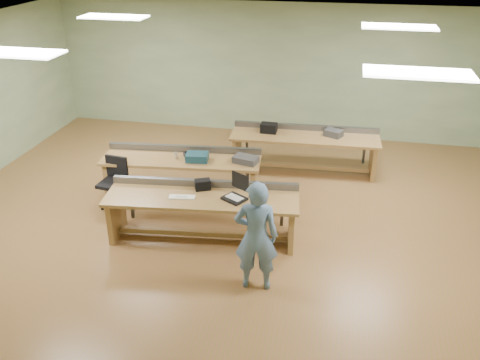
{
  "coord_description": "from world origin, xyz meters",
  "views": [
    {
      "loc": [
        1.7,
        -7.38,
        4.43
      ],
      "look_at": [
        0.28,
        -0.6,
        0.97
      ],
      "focal_mm": 38.0,
      "sensor_mm": 36.0,
      "label": 1
    }
  ],
  "objects_px": {
    "laptop_base": "(234,199)",
    "camera_bag": "(203,185)",
    "workbench_back": "(304,144)",
    "person": "(256,236)",
    "workbench_mid": "(182,168)",
    "parts_bin_teal": "(197,157)",
    "task_chair": "(115,190)",
    "workbench_front": "(202,206)",
    "parts_bin_grey": "(246,160)",
    "mug": "(186,155)",
    "drinks_can": "(176,155)"
  },
  "relations": [
    {
      "from": "laptop_base",
      "to": "camera_bag",
      "type": "height_order",
      "value": "camera_bag"
    },
    {
      "from": "workbench_back",
      "to": "person",
      "type": "relative_size",
      "value": 1.84
    },
    {
      "from": "workbench_mid",
      "to": "laptop_base",
      "type": "relative_size",
      "value": 8.7
    },
    {
      "from": "person",
      "to": "parts_bin_teal",
      "type": "xyz_separation_m",
      "value": [
        -1.46,
        2.27,
        0.02
      ]
    },
    {
      "from": "camera_bag",
      "to": "task_chair",
      "type": "height_order",
      "value": "camera_bag"
    },
    {
      "from": "parts_bin_teal",
      "to": "workbench_mid",
      "type": "bearing_deg",
      "value": 169.7
    },
    {
      "from": "workbench_front",
      "to": "task_chair",
      "type": "relative_size",
      "value": 3.36
    },
    {
      "from": "camera_bag",
      "to": "parts_bin_grey",
      "type": "bearing_deg",
      "value": 43.85
    },
    {
      "from": "workbench_mid",
      "to": "parts_bin_grey",
      "type": "height_order",
      "value": "parts_bin_grey"
    },
    {
      "from": "workbench_front",
      "to": "laptop_base",
      "type": "relative_size",
      "value": 9.15
    },
    {
      "from": "laptop_base",
      "to": "camera_bag",
      "type": "distance_m",
      "value": 0.61
    },
    {
      "from": "workbench_front",
      "to": "mug",
      "type": "height_order",
      "value": "workbench_front"
    },
    {
      "from": "workbench_back",
      "to": "parts_bin_teal",
      "type": "bearing_deg",
      "value": -140.35
    },
    {
      "from": "mug",
      "to": "drinks_can",
      "type": "bearing_deg",
      "value": -153.65
    },
    {
      "from": "workbench_front",
      "to": "workbench_mid",
      "type": "bearing_deg",
      "value": 113.49
    },
    {
      "from": "laptop_base",
      "to": "parts_bin_grey",
      "type": "bearing_deg",
      "value": 125.12
    },
    {
      "from": "camera_bag",
      "to": "parts_bin_grey",
      "type": "xyz_separation_m",
      "value": [
        0.46,
        1.12,
        -0.02
      ]
    },
    {
      "from": "workbench_mid",
      "to": "person",
      "type": "xyz_separation_m",
      "value": [
        1.77,
        -2.33,
        0.24
      ]
    },
    {
      "from": "laptop_base",
      "to": "camera_bag",
      "type": "xyz_separation_m",
      "value": [
        -0.56,
        0.23,
        0.06
      ]
    },
    {
      "from": "workbench_mid",
      "to": "parts_bin_teal",
      "type": "xyz_separation_m",
      "value": [
        0.31,
        -0.06,
        0.26
      ]
    },
    {
      "from": "parts_bin_teal",
      "to": "mug",
      "type": "relative_size",
      "value": 3.27
    },
    {
      "from": "person",
      "to": "parts_bin_grey",
      "type": "height_order",
      "value": "person"
    },
    {
      "from": "workbench_back",
      "to": "workbench_mid",
      "type": "bearing_deg",
      "value": -145.93
    },
    {
      "from": "camera_bag",
      "to": "parts_bin_teal",
      "type": "height_order",
      "value": "camera_bag"
    },
    {
      "from": "task_chair",
      "to": "mug",
      "type": "bearing_deg",
      "value": 38.63
    },
    {
      "from": "workbench_back",
      "to": "task_chair",
      "type": "distance_m",
      "value": 3.79
    },
    {
      "from": "parts_bin_teal",
      "to": "task_chair",
      "type": "bearing_deg",
      "value": -156.34
    },
    {
      "from": "workbench_front",
      "to": "camera_bag",
      "type": "xyz_separation_m",
      "value": [
        -0.05,
        0.21,
        0.27
      ]
    },
    {
      "from": "workbench_mid",
      "to": "task_chair",
      "type": "distance_m",
      "value": 1.24
    },
    {
      "from": "workbench_mid",
      "to": "camera_bag",
      "type": "distance_m",
      "value": 1.32
    },
    {
      "from": "laptop_base",
      "to": "drinks_can",
      "type": "bearing_deg",
      "value": 167.39
    },
    {
      "from": "workbench_back",
      "to": "camera_bag",
      "type": "bearing_deg",
      "value": -120.06
    },
    {
      "from": "task_chair",
      "to": "parts_bin_teal",
      "type": "relative_size",
      "value": 2.36
    },
    {
      "from": "mug",
      "to": "drinks_can",
      "type": "height_order",
      "value": "drinks_can"
    },
    {
      "from": "workbench_mid",
      "to": "camera_bag",
      "type": "height_order",
      "value": "camera_bag"
    },
    {
      "from": "parts_bin_teal",
      "to": "workbench_back",
      "type": "bearing_deg",
      "value": 42.4
    },
    {
      "from": "workbench_mid",
      "to": "parts_bin_grey",
      "type": "xyz_separation_m",
      "value": [
        1.16,
        0.04,
        0.25
      ]
    },
    {
      "from": "laptop_base",
      "to": "mug",
      "type": "relative_size",
      "value": 2.84
    },
    {
      "from": "parts_bin_grey",
      "to": "parts_bin_teal",
      "type": "bearing_deg",
      "value": -173.82
    },
    {
      "from": "workbench_front",
      "to": "task_chair",
      "type": "height_order",
      "value": "task_chair"
    },
    {
      "from": "workbench_mid",
      "to": "task_chair",
      "type": "xyz_separation_m",
      "value": [
        -1.04,
        -0.65,
        -0.23
      ]
    },
    {
      "from": "workbench_back",
      "to": "workbench_front",
      "type": "bearing_deg",
      "value": -117.57
    },
    {
      "from": "workbench_front",
      "to": "camera_bag",
      "type": "relative_size",
      "value": 12.76
    },
    {
      "from": "person",
      "to": "drinks_can",
      "type": "xyz_separation_m",
      "value": [
        -1.86,
        2.29,
        0.0
      ]
    },
    {
      "from": "parts_bin_teal",
      "to": "drinks_can",
      "type": "height_order",
      "value": "parts_bin_teal"
    },
    {
      "from": "mug",
      "to": "camera_bag",
      "type": "bearing_deg",
      "value": -61.35
    },
    {
      "from": "person",
      "to": "mug",
      "type": "height_order",
      "value": "person"
    },
    {
      "from": "person",
      "to": "parts_bin_grey",
      "type": "xyz_separation_m",
      "value": [
        -0.61,
        2.36,
        0.01
      ]
    },
    {
      "from": "workbench_front",
      "to": "drinks_can",
      "type": "relative_size",
      "value": 28.41
    },
    {
      "from": "workbench_back",
      "to": "drinks_can",
      "type": "height_order",
      "value": "workbench_back"
    }
  ]
}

